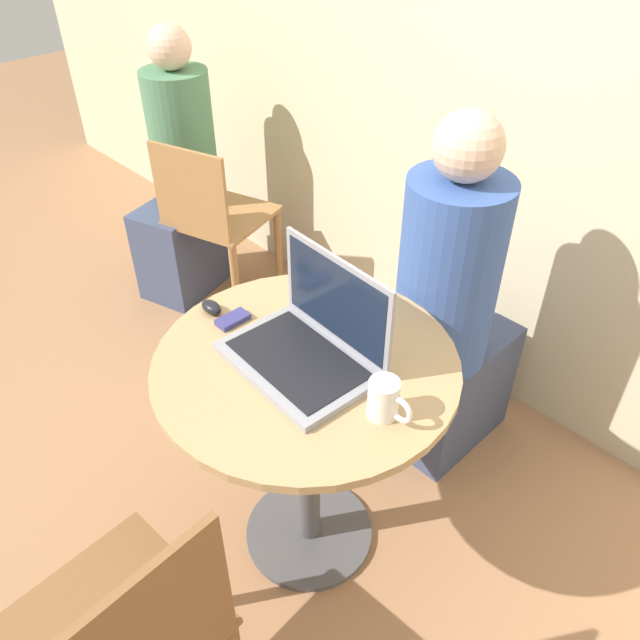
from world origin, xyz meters
name	(u,v)px	position (x,y,z in m)	size (l,w,h in m)	color
ground_plane	(309,533)	(0.00, 0.00, 0.00)	(12.00, 12.00, 0.00)	#9E704C
back_wall	(569,53)	(0.00, 1.05, 1.30)	(7.00, 0.05, 2.60)	beige
round_table	(307,410)	(0.00, 0.00, 0.57)	(0.78, 0.78, 0.76)	#4C4C51
laptop	(310,341)	(0.00, 0.01, 0.81)	(0.39, 0.29, 0.26)	gray
cell_phone	(233,319)	(-0.25, -0.04, 0.77)	(0.05, 0.09, 0.02)	navy
computer_mouse	(211,307)	(-0.33, -0.05, 0.77)	(0.07, 0.04, 0.03)	black
coffee_cup	(386,399)	(0.26, 0.00, 0.81)	(0.12, 0.07, 0.10)	white
person_seated	(449,326)	(0.02, 0.62, 0.53)	(0.31, 0.48, 1.26)	#3D4766
chair_background	(214,222)	(-1.22, 0.57, 0.44)	(0.50, 0.50, 0.83)	#9E7042
person_background	(182,188)	(-1.48, 0.58, 0.51)	(0.38, 0.48, 1.21)	#3D4766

